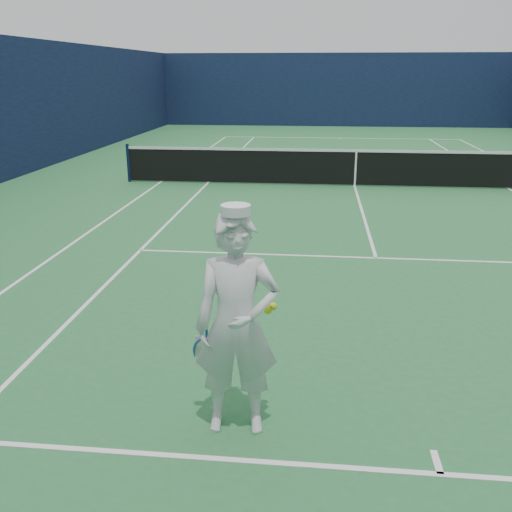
{
  "coord_description": "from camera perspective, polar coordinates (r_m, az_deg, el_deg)",
  "views": [
    {
      "loc": [
        -1.05,
        -15.75,
        3.03
      ],
      "look_at": [
        -1.68,
        -9.9,
        1.12
      ],
      "focal_mm": 40.0,
      "sensor_mm": 36.0,
      "label": 1
    }
  ],
  "objects": [
    {
      "name": "court_markings",
      "position": [
        16.07,
        9.83,
        6.91
      ],
      "size": [
        11.03,
        23.83,
        0.01
      ],
      "color": "white",
      "rests_on": "ground"
    },
    {
      "name": "tennis_player",
      "position": [
        4.84,
        -1.92,
        -6.9
      ],
      "size": [
        0.83,
        0.54,
        2.03
      ],
      "rotation": [
        0.0,
        0.0,
        0.09
      ],
      "color": "silver",
      "rests_on": "ground"
    },
    {
      "name": "ground",
      "position": [
        16.07,
        9.83,
        6.9
      ],
      "size": [
        80.0,
        80.0,
        0.0
      ],
      "primitive_type": "plane",
      "color": "#286A38",
      "rests_on": "ground"
    },
    {
      "name": "tennis_net",
      "position": [
        15.98,
        9.94,
        8.85
      ],
      "size": [
        12.88,
        0.09,
        1.07
      ],
      "color": "#141E4C",
      "rests_on": "ground"
    },
    {
      "name": "windscreen_fence",
      "position": [
        15.82,
        10.22,
        14.02
      ],
      "size": [
        20.12,
        36.12,
        4.0
      ],
      "color": "#0F1937",
      "rests_on": "ground"
    }
  ]
}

